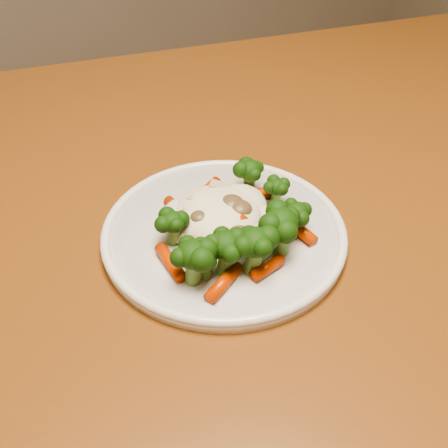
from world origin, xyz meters
TOP-DOWN VIEW (x-y plane):
  - dining_table at (-0.20, 0.01)m, footprint 1.44×1.08m
  - plate at (-0.17, -0.04)m, footprint 0.25×0.25m
  - meal at (-0.17, -0.05)m, footprint 0.17×0.16m

SIDE VIEW (x-z plane):
  - dining_table at x=-0.20m, z-range 0.29..1.04m
  - plate at x=-0.17m, z-range 0.75..0.76m
  - meal at x=-0.17m, z-range 0.76..0.80m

